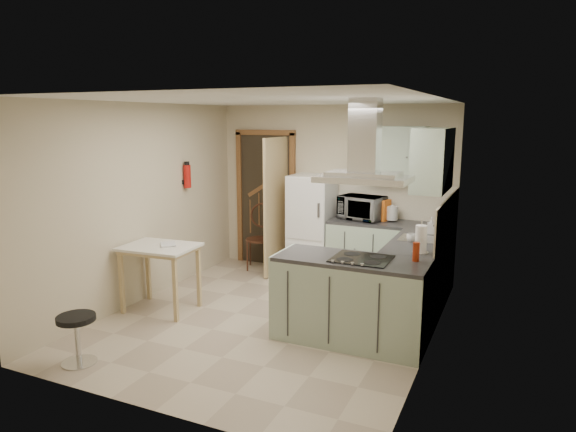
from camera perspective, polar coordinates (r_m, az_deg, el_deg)
The scene contains 28 objects.
floor at distance 6.11m, azimuth -1.95°, elevation -11.37°, with size 4.20×4.20×0.00m, color #B7A78E.
ceiling at distance 5.66m, azimuth -2.12°, elevation 12.76°, with size 4.20×4.20×0.00m, color silver.
back_wall at distance 7.67m, azimuth 4.95°, elevation 2.86°, with size 3.60×3.60×0.00m, color #C3B597.
left_wall at distance 6.74m, azimuth -15.88°, elevation 1.38°, with size 4.20×4.20×0.00m, color #C3B597.
right_wall at distance 5.23m, azimuth 15.95°, elevation -1.28°, with size 4.20×4.20×0.00m, color #C3B597.
doorway at distance 8.10m, azimuth -2.50°, elevation 1.88°, with size 1.10×0.12×2.10m, color brown.
fridge at distance 7.55m, azimuth 2.70°, elevation -1.10°, with size 0.60×0.60×1.50m, color white.
counter_back at distance 7.35m, azimuth 8.93°, elevation -3.94°, with size 1.08×0.60×0.90m, color #9EB2A0.
counter_right at distance 6.55m, azimuth 14.47°, elevation -6.02°, with size 0.60×1.95×0.90m, color #9EB2A0.
splashback at distance 7.41m, azimuth 11.92°, elevation 1.61°, with size 1.68×0.02×0.50m, color beige.
wall_cabinet_back at distance 7.18m, azimuth 11.77°, elevation 6.95°, with size 0.85×0.35×0.70m, color #9EB2A0.
wall_cabinet_right at distance 6.00m, azimuth 15.81°, elevation 6.04°, with size 0.35×0.90×0.70m, color #9EB2A0.
peninsula at distance 5.44m, azimuth 7.02°, elevation -9.24°, with size 1.55×0.65×0.90m, color #9EB2A0.
hob at distance 5.27m, azimuth 8.17°, elevation -4.71°, with size 0.58×0.50×0.01m, color black.
extractor_hood at distance 5.12m, azimuth 8.42°, elevation 4.10°, with size 0.90×0.55×0.10m, color silver.
sink at distance 6.26m, azimuth 14.38°, elevation -2.47°, with size 0.45×0.40×0.01m, color silver.
fire_extinguisher at distance 7.37m, azimuth -11.13°, elevation 4.33°, with size 0.10×0.10×0.32m, color #B2140F.
drop_leaf_table at distance 6.44m, azimuth -13.95°, elevation -6.70°, with size 0.86×0.65×0.81m, color #DBC787.
bentwood_chair at distance 7.95m, azimuth -3.24°, elevation -2.63°, with size 0.41×0.41×0.92m, color #50271A.
stool at distance 5.40m, azimuth -22.34°, elevation -12.55°, with size 0.36×0.36×0.48m, color black.
microwave at distance 7.29m, azimuth 8.21°, elevation 0.92°, with size 0.60×0.41×0.33m, color black.
kettle at distance 7.24m, azimuth 11.50°, elevation 0.33°, with size 0.16×0.16×0.23m, color silver.
cereal_box at distance 7.25m, azimuth 10.77°, elevation 0.62°, with size 0.08×0.20×0.29m, color orange.
soap_bottle at distance 6.57m, azimuth 15.64°, elevation -1.04°, with size 0.09×0.09×0.20m, color silver.
paper_towel at distance 5.60m, azimuth 14.56°, elevation -2.47°, with size 0.12×0.12×0.31m, color white.
cup at distance 6.10m, azimuth 13.58°, elevation -2.38°, with size 0.12×0.12×0.09m, color silver.
red_bottle at distance 5.28m, azimuth 14.04°, elevation -3.88°, with size 0.07×0.07×0.19m, color #A32A0D.
book at distance 6.32m, azimuth -13.99°, elevation -2.73°, with size 0.17×0.24×0.11m, color #993346.
Camera 1 is at (2.52, -5.07, 2.31)m, focal length 32.00 mm.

